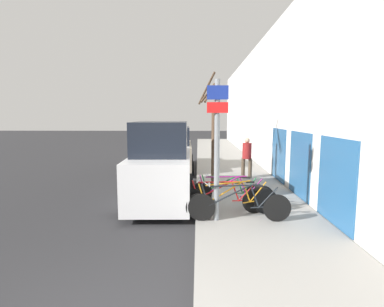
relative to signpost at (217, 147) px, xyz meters
name	(u,v)px	position (x,y,z in m)	size (l,w,h in m)	color
ground_plane	(176,171)	(-1.50, 7.21, -1.94)	(80.00, 80.00, 0.00)	#28282B
sidewalk_curb	(225,161)	(1.10, 10.01, -1.87)	(3.20, 32.00, 0.15)	gray
building_facade	(257,106)	(2.84, 9.94, 1.29)	(0.23, 32.00, 6.50)	silver
signpost	(217,147)	(0.00, 0.00, 0.00)	(0.50, 0.15, 3.36)	gray
bicycle_0	(239,205)	(0.54, -0.08, -1.40)	(2.46, 0.44, 0.91)	black
bicycle_1	(233,201)	(0.44, 0.26, -1.40)	(2.37, 0.75, 0.91)	black
bicycle_2	(223,198)	(0.21, 0.62, -1.43)	(2.22, 0.44, 0.84)	black
bicycle_3	(230,194)	(0.44, 0.94, -1.40)	(2.34, 0.45, 0.92)	black
bicycle_4	(229,191)	(0.44, 1.43, -1.43)	(2.13, 0.48, 0.83)	black
parked_car_0	(162,167)	(-1.57, 2.00, -0.82)	(2.04, 4.31, 2.50)	silver
parked_car_1	(173,151)	(-1.68, 7.51, -0.97)	(2.12, 4.43, 2.15)	gray
pedestrian_near	(247,155)	(1.54, 5.03, -0.84)	(0.42, 0.37, 1.64)	#4C3D2D
street_tree	(213,136)	(0.09, 3.62, 0.01)	(0.68, 1.77, 4.06)	#4C3828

